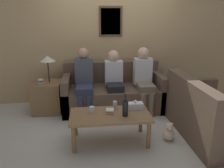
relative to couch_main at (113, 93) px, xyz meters
name	(u,v)px	position (x,y,z in m)	size (l,w,h in m)	color
ground_plane	(117,119)	(0.00, -0.54, -0.32)	(16.00, 16.00, 0.00)	beige
wall_back	(110,41)	(0.00, 0.49, 0.99)	(9.00, 0.08, 2.60)	tan
couch_main	(113,93)	(0.00, 0.00, 0.00)	(1.97, 0.92, 0.90)	brown
couch_side	(208,116)	(1.34, -1.25, 0.00)	(0.92, 1.57, 0.90)	brown
coffee_table	(110,118)	(-0.19, -1.27, 0.07)	(1.16, 0.59, 0.45)	olive
side_table_with_lamp	(47,95)	(-1.30, -0.04, 0.02)	(0.54, 0.54, 1.10)	olive
wine_bottle	(125,108)	(0.01, -1.35, 0.26)	(0.08, 0.08, 0.33)	black
drinking_glass	(92,109)	(-0.45, -1.18, 0.18)	(0.08, 0.08, 0.09)	silver
book_stack	(110,111)	(-0.19, -1.24, 0.16)	(0.14, 0.13, 0.06)	beige
soda_can	(115,105)	(-0.10, -1.09, 0.19)	(0.07, 0.07, 0.12)	#BCBCC1
tissue_box	(135,106)	(0.21, -1.13, 0.19)	(0.23, 0.12, 0.15)	silver
person_left	(84,79)	(-0.57, -0.17, 0.35)	(0.34, 0.64, 1.24)	#2D334C
person_middle	(114,78)	(0.01, -0.13, 0.34)	(0.34, 0.59, 1.18)	black
person_right	(144,77)	(0.58, -0.18, 0.36)	(0.34, 0.63, 1.23)	#756651
teddy_bear	(169,133)	(0.69, -1.34, -0.19)	(0.18, 0.18, 0.29)	beige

